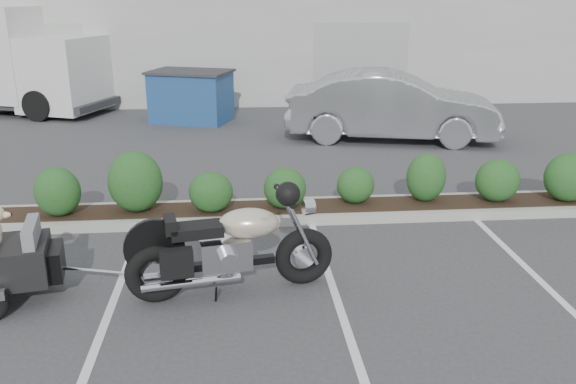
{
  "coord_description": "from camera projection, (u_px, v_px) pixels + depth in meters",
  "views": [
    {
      "loc": [
        0.05,
        -7.25,
        3.59
      ],
      "look_at": [
        0.77,
        1.2,
        0.75
      ],
      "focal_mm": 38.0,
      "sensor_mm": 36.0,
      "label": 1
    }
  ],
  "objects": [
    {
      "name": "ground",
      "position": [
        237.0,
        277.0,
        7.99
      ],
      "size": [
        90.0,
        90.0,
        0.0
      ],
      "primitive_type": "plane",
      "color": "#38383A",
      "rests_on": "ground"
    },
    {
      "name": "planter_kerb",
      "position": [
        297.0,
        211.0,
        10.12
      ],
      "size": [
        12.0,
        1.0,
        0.15
      ],
      "primitive_type": "cube",
      "color": "#9E9E93",
      "rests_on": "ground"
    },
    {
      "name": "building",
      "position": [
        233.0,
        32.0,
        23.41
      ],
      "size": [
        26.0,
        10.0,
        4.0
      ],
      "primitive_type": "cube",
      "color": "#9EA099",
      "rests_on": "ground"
    },
    {
      "name": "motorcycle",
      "position": [
        232.0,
        249.0,
        7.39
      ],
      "size": [
        2.58,
        1.05,
        1.49
      ],
      "rotation": [
        0.0,
        0.0,
        0.18
      ],
      "color": "black",
      "rests_on": "ground"
    },
    {
      "name": "sedan",
      "position": [
        392.0,
        106.0,
        14.98
      ],
      "size": [
        5.39,
        2.87,
        1.69
      ],
      "primitive_type": "imported",
      "rotation": [
        0.0,
        0.0,
        1.35
      ],
      "color": "#AEAEB5",
      "rests_on": "ground"
    },
    {
      "name": "dumpster",
      "position": [
        191.0,
        96.0,
        17.1
      ],
      "size": [
        2.55,
        2.14,
        1.43
      ],
      "rotation": [
        0.0,
        0.0,
        -0.35
      ],
      "color": "navy",
      "rests_on": "ground"
    }
  ]
}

